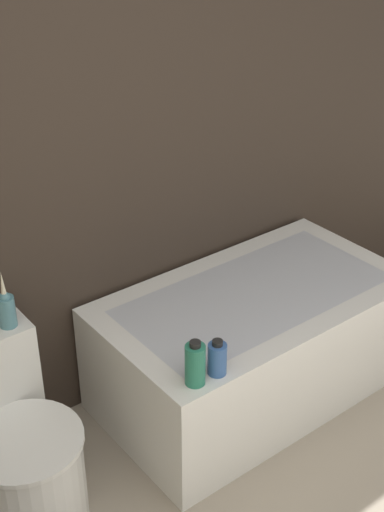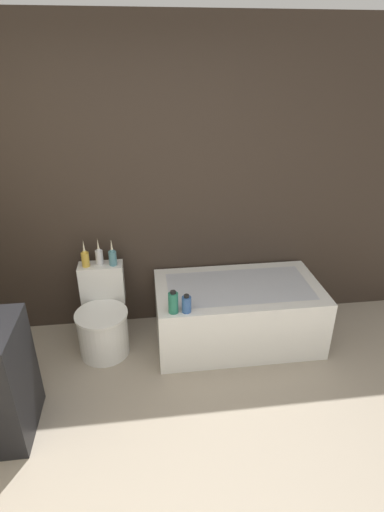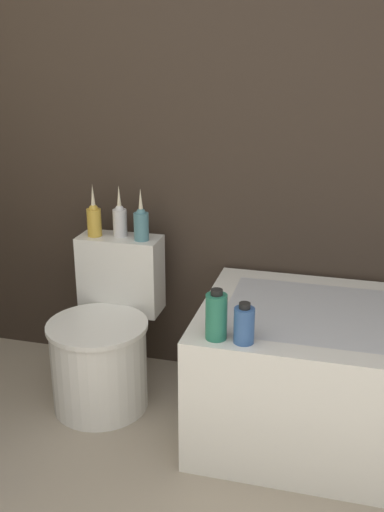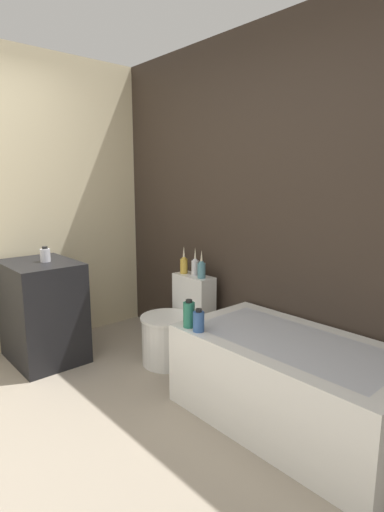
# 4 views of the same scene
# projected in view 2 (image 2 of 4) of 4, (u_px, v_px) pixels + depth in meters

# --- Properties ---
(wall_back_tiled) EXTENTS (6.40, 0.06, 2.60)m
(wall_back_tiled) POSITION_uv_depth(u_px,v_px,m) (140.00, 188.00, 3.35)
(wall_back_tiled) COLOR #332821
(wall_back_tiled) RESTS_ON ground_plane
(bathtub) EXTENTS (1.41, 0.78, 0.54)m
(bathtub) POSITION_uv_depth(u_px,v_px,m) (237.00, 312.00, 3.51)
(bathtub) COLOR white
(bathtub) RESTS_ON ground
(toilet) EXTENTS (0.44, 0.60, 0.70)m
(toilet) POSITION_uv_depth(u_px,v_px,m) (103.00, 320.00, 3.40)
(toilet) COLOR white
(toilet) RESTS_ON ground
(vase_gold) EXTENTS (0.06, 0.06, 0.24)m
(vase_gold) POSITION_uv_depth(u_px,v_px,m) (85.00, 258.00, 3.34)
(vase_gold) COLOR gold
(vase_gold) RESTS_ON toilet
(vase_silver) EXTENTS (0.06, 0.06, 0.24)m
(vase_silver) POSITION_uv_depth(u_px,v_px,m) (99.00, 255.00, 3.38)
(vase_silver) COLOR silver
(vase_silver) RESTS_ON toilet
(vase_bronze) EXTENTS (0.07, 0.07, 0.24)m
(vase_bronze) POSITION_uv_depth(u_px,v_px,m) (113.00, 256.00, 3.37)
(vase_bronze) COLOR teal
(vase_bronze) RESTS_ON toilet
(shampoo_bottle_tall) EXTENTS (0.08, 0.08, 0.19)m
(shampoo_bottle_tall) POSITION_uv_depth(u_px,v_px,m) (173.00, 303.00, 3.01)
(shampoo_bottle_tall) COLOR #267259
(shampoo_bottle_tall) RESTS_ON bathtub
(shampoo_bottle_short) EXTENTS (0.07, 0.07, 0.15)m
(shampoo_bottle_short) POSITION_uv_depth(u_px,v_px,m) (187.00, 304.00, 3.02)
(shampoo_bottle_short) COLOR #335999
(shampoo_bottle_short) RESTS_ON bathtub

